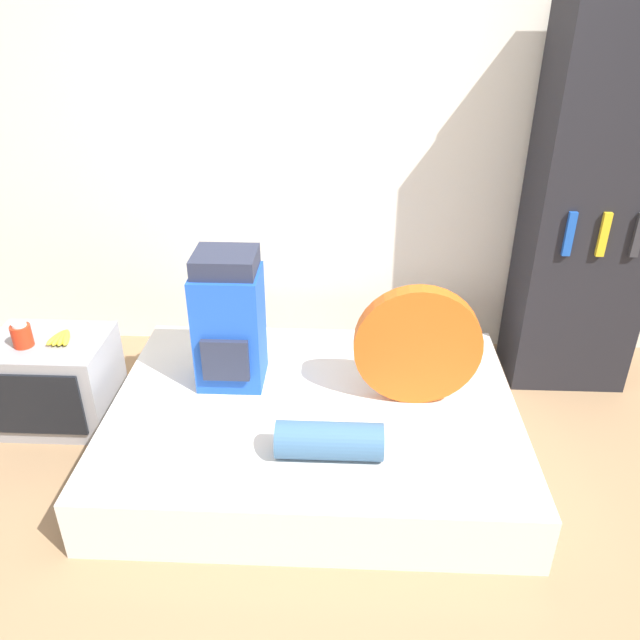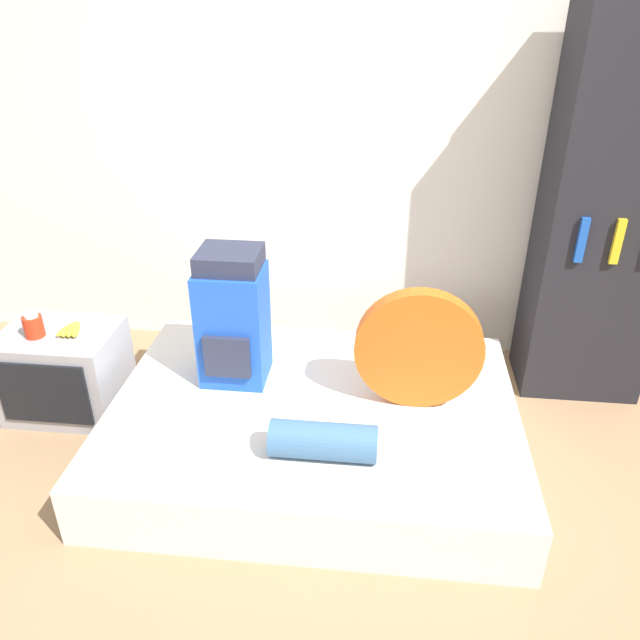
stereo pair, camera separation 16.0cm
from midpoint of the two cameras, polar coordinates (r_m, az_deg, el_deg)
ground_plane at (r=2.64m, az=-2.28°, el=-22.63°), size 16.00×16.00×0.00m
wall_back at (r=3.60m, az=-0.20°, el=16.44°), size 8.00×0.05×2.60m
bed at (r=3.09m, az=-2.06°, el=-9.74°), size 1.92×1.43×0.29m
backpack at (r=3.04m, az=-9.80°, el=-0.14°), size 0.32×0.32×0.68m
tent_bag at (r=2.89m, az=7.33°, el=-2.38°), size 0.59×0.08×0.59m
sleeping_roll at (r=2.65m, az=-0.90°, el=-11.01°), size 0.45×0.16×0.16m
television at (r=3.55m, az=-24.30°, el=-5.12°), size 0.59×0.46×0.47m
canister at (r=3.41m, az=-26.84°, el=-1.27°), size 0.10×0.10×0.13m
banana_bunch at (r=3.40m, az=-23.81°, el=-1.49°), size 0.12×0.16×0.04m
bookshelf at (r=3.57m, az=22.33°, el=9.20°), size 0.63×0.45×2.00m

